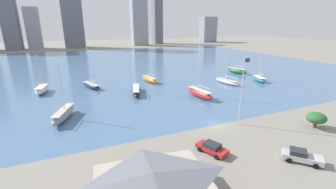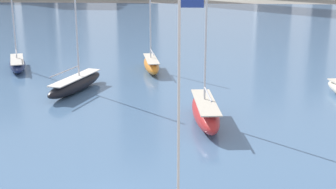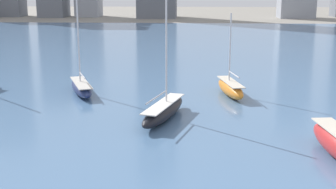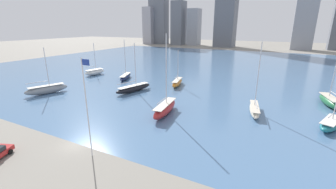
{
  "view_description": "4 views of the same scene",
  "coord_description": "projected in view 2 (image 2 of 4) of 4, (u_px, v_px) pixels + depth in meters",
  "views": [
    {
      "loc": [
        -23.77,
        -32.2,
        18.44
      ],
      "look_at": [
        -5.32,
        10.88,
        3.59
      ],
      "focal_mm": 24.0,
      "sensor_mm": 36.0,
      "label": 1
    },
    {
      "loc": [
        5.15,
        -23.91,
        14.02
      ],
      "look_at": [
        2.42,
        15.86,
        2.64
      ],
      "focal_mm": 50.0,
      "sensor_mm": 36.0,
      "label": 2
    },
    {
      "loc": [
        -5.72,
        -19.04,
        13.27
      ],
      "look_at": [
        -7.36,
        11.36,
        5.98
      ],
      "focal_mm": 50.0,
      "sensor_mm": 36.0,
      "label": 3
    },
    {
      "loc": [
        24.63,
        -19.46,
        16.18
      ],
      "look_at": [
        4.34,
        19.76,
        2.63
      ],
      "focal_mm": 24.0,
      "sensor_mm": 36.0,
      "label": 4
    }
  ],
  "objects": [
    {
      "name": "harbor_water",
      "position": [
        174.0,
        33.0,
        94.28
      ],
      "size": [
        180.0,
        140.0,
        0.0
      ],
      "color": "#4C7099",
      "rests_on": "ground_plane"
    },
    {
      "name": "sailboat_navy",
      "position": [
        17.0,
        63.0,
        62.89
      ],
      "size": [
        5.43,
        9.64,
        12.15
      ],
      "rotation": [
        0.0,
        0.0,
        0.38
      ],
      "color": "#19234C",
      "rests_on": "harbor_water"
    },
    {
      "name": "flag_pole",
      "position": [
        180.0,
        108.0,
        23.72
      ],
      "size": [
        1.24,
        0.14,
        12.74
      ],
      "color": "silver",
      "rests_on": "ground_plane"
    },
    {
      "name": "sailboat_orange",
      "position": [
        151.0,
        64.0,
        61.55
      ],
      "size": [
        3.54,
        8.93,
        9.81
      ],
      "rotation": [
        0.0,
        0.0,
        0.21
      ],
      "color": "orange",
      "rests_on": "harbor_water"
    },
    {
      "name": "sailboat_black",
      "position": [
        76.0,
        84.0,
        51.98
      ],
      "size": [
        4.76,
        10.95,
        12.12
      ],
      "rotation": [
        0.0,
        0.0,
        -0.27
      ],
      "color": "black",
      "rests_on": "harbor_water"
    },
    {
      "name": "sailboat_red",
      "position": [
        205.0,
        112.0,
        41.55
      ],
      "size": [
        3.29,
        10.07,
        14.92
      ],
      "rotation": [
        0.0,
        0.0,
        0.12
      ],
      "color": "#B72828",
      "rests_on": "harbor_water"
    }
  ]
}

